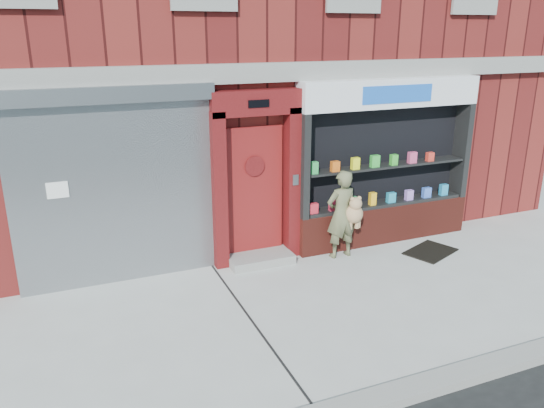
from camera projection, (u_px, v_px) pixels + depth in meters
ground at (349, 299)px, 7.84m from camera, size 80.00×80.00×0.00m
curb at (447, 380)px, 5.94m from camera, size 60.00×0.30×0.12m
building at (221, 20)px, 11.85m from camera, size 12.00×8.16×8.00m
shutter_bay at (114, 176)px, 7.91m from camera, size 3.10×0.30×3.04m
red_door_bay at (256, 178)px, 8.75m from camera, size 1.52×0.58×2.90m
pharmacy_bay at (385, 170)px, 9.64m from camera, size 3.50×0.41×3.00m
woman at (343, 214)px, 9.09m from camera, size 0.66×0.43×1.56m
doormat at (430, 251)px, 9.49m from camera, size 1.07×0.93×0.02m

